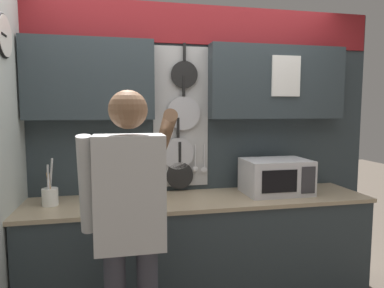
{
  "coord_description": "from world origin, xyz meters",
  "views": [
    {
      "loc": [
        -0.6,
        -2.51,
        1.61
      ],
      "look_at": [
        -0.03,
        0.19,
        1.33
      ],
      "focal_mm": 32.0,
      "sensor_mm": 36.0,
      "label": 1
    }
  ],
  "objects_px": {
    "utensil_crock": "(50,195)",
    "person": "(130,215)",
    "microwave": "(276,176)",
    "knife_block": "(150,187)"
  },
  "relations": [
    {
      "from": "utensil_crock",
      "to": "person",
      "type": "height_order",
      "value": "person"
    },
    {
      "from": "microwave",
      "to": "utensil_crock",
      "type": "height_order",
      "value": "utensil_crock"
    },
    {
      "from": "knife_block",
      "to": "person",
      "type": "bearing_deg",
      "value": -104.04
    },
    {
      "from": "microwave",
      "to": "person",
      "type": "distance_m",
      "value": 1.36
    },
    {
      "from": "utensil_crock",
      "to": "microwave",
      "type": "bearing_deg",
      "value": -0.05
    },
    {
      "from": "person",
      "to": "knife_block",
      "type": "bearing_deg",
      "value": 75.96
    },
    {
      "from": "knife_block",
      "to": "person",
      "type": "xyz_separation_m",
      "value": [
        -0.17,
        -0.66,
        -0.0
      ]
    },
    {
      "from": "person",
      "to": "microwave",
      "type": "bearing_deg",
      "value": 29.15
    },
    {
      "from": "utensil_crock",
      "to": "person",
      "type": "xyz_separation_m",
      "value": [
        0.54,
        -0.66,
        0.02
      ]
    },
    {
      "from": "knife_block",
      "to": "microwave",
      "type": "bearing_deg",
      "value": -0.05
    }
  ]
}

